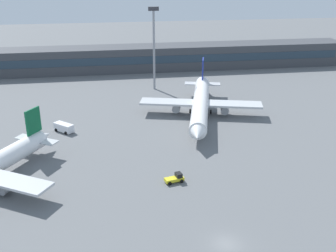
{
  "coord_description": "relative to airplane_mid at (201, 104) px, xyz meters",
  "views": [
    {
      "loc": [
        -16.17,
        -47.94,
        38.64
      ],
      "look_at": [
        -2.44,
        40.0,
        3.0
      ],
      "focal_mm": 44.16,
      "sensor_mm": 36.0,
      "label": 1
    }
  ],
  "objects": [
    {
      "name": "service_van_white",
      "position": [
        -35.14,
        -5.36,
        -2.41
      ],
      "size": [
        5.14,
        5.04,
        2.08
      ],
      "color": "white",
      "rests_on": "ground_plane"
    },
    {
      "name": "floodlight_tower_west",
      "position": [
        -8.92,
        27.19,
        11.4
      ],
      "size": [
        3.2,
        0.8,
        25.81
      ],
      "color": "gray",
      "rests_on": "ground_plane"
    },
    {
      "name": "airplane_mid",
      "position": [
        0.0,
        0.0,
        0.0
      ],
      "size": [
        32.68,
        46.03,
        11.57
      ],
      "color": "white",
      "rests_on": "ground_plane"
    },
    {
      "name": "baggage_tug_yellow",
      "position": [
        -12.59,
        -33.8,
        -2.73
      ],
      "size": [
        3.85,
        2.48,
        1.75
      ],
      "color": "yellow",
      "rests_on": "ground_plane"
    },
    {
      "name": "terminal_building",
      "position": [
        -8.31,
        53.3,
        0.98
      ],
      "size": [
        154.04,
        12.13,
        9.0
      ],
      "color": "#3F4247",
      "rests_on": "ground_plane"
    },
    {
      "name": "ground_plane",
      "position": [
        -8.31,
        -13.01,
        -3.53
      ],
      "size": [
        400.0,
        400.0,
        0.0
      ],
      "primitive_type": "plane",
      "color": "slate"
    }
  ]
}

